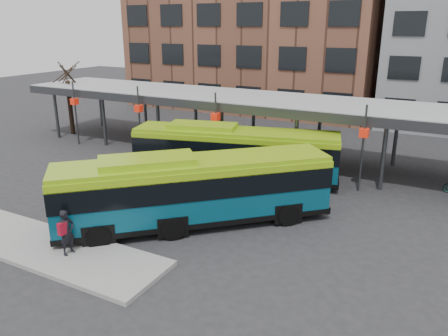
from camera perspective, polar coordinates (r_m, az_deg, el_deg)
ground at (r=19.06m, az=-7.37°, el=-9.30°), size 120.00×120.00×0.00m
boarding_island at (r=20.70m, az=-25.07°, el=-8.39°), size 14.00×3.00×0.18m
canopy at (r=28.78m, az=7.18°, el=8.42°), size 40.00×6.53×4.80m
tree at (r=38.48m, az=-19.46°, el=7.78°), size 1.64×1.64×5.60m
building_brick at (r=49.88m, az=4.58°, el=20.81°), size 26.00×14.00×22.00m
bus_front at (r=19.65m, az=-4.01°, el=-2.67°), size 10.73×10.29×3.38m
bus_rear at (r=25.48m, az=1.35°, el=2.16°), size 12.08×5.35×3.26m
pedestrian at (r=18.13m, az=-19.86°, el=-7.89°), size 0.48×0.70×1.84m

